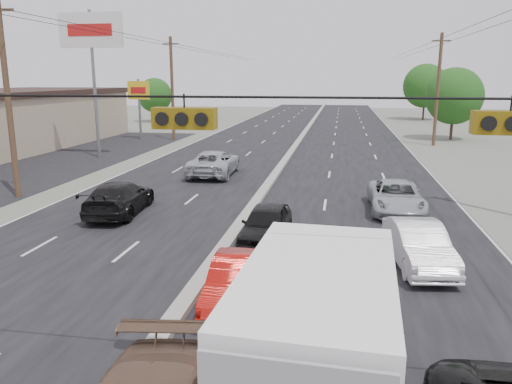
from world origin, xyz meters
TOP-DOWN VIEW (x-y plane):
  - road_surface at (0.00, 30.00)m, footprint 20.00×160.00m
  - center_median at (0.00, 30.00)m, footprint 0.50×160.00m
  - parking_lot at (-17.00, 25.00)m, footprint 10.00×42.00m
  - utility_pole_left_b at (-12.50, 15.00)m, footprint 1.60×0.30m
  - utility_pole_left_c at (-12.50, 40.00)m, footprint 1.60×0.30m
  - utility_pole_right_c at (12.50, 40.00)m, footprint 1.60×0.30m
  - traffic_signals at (1.40, 0.00)m, footprint 25.00×0.30m
  - pole_sign_billboard at (-14.50, 28.00)m, footprint 5.00×0.25m
  - pole_sign_far at (-16.00, 40.00)m, footprint 2.20×0.25m
  - tree_left_far at (-22.00, 60.00)m, footprint 4.80×4.80m
  - tree_right_mid at (15.00, 45.00)m, footprint 5.60×5.60m
  - tree_right_far at (16.00, 70.00)m, footprint 6.40×6.40m
  - box_truck at (3.83, -0.04)m, footprint 2.59×6.54m
  - red_sedan at (1.40, 4.54)m, footprint 1.50×4.01m
  - queue_car_a at (1.40, 9.86)m, footprint 1.76×4.20m
  - queue_car_b at (6.70, 8.30)m, footprint 2.10×4.55m
  - queue_car_c at (6.67, 15.29)m, footprint 2.39×5.08m
  - oncoming_near at (-5.84, 12.82)m, footprint 2.53×5.29m
  - oncoming_far at (-3.89, 22.57)m, footprint 2.81×5.76m

SIDE VIEW (x-z plane):
  - road_surface at x=0.00m, z-range -0.01..0.01m
  - parking_lot at x=-17.00m, z-range -0.01..0.01m
  - center_median at x=0.00m, z-range 0.00..0.20m
  - red_sedan at x=1.40m, z-range 0.00..1.31m
  - queue_car_c at x=6.67m, z-range 0.00..1.41m
  - queue_car_a at x=1.40m, z-range 0.00..1.42m
  - queue_car_b at x=6.70m, z-range 0.00..1.44m
  - oncoming_near at x=-5.84m, z-range 0.00..1.49m
  - oncoming_far at x=-3.89m, z-range 0.00..1.58m
  - box_truck at x=3.83m, z-range 0.04..3.30m
  - tree_left_far at x=-22.00m, z-range 0.66..6.78m
  - tree_right_mid at x=15.00m, z-range 0.77..7.91m
  - pole_sign_far at x=-16.00m, z-range 1.41..7.41m
  - tree_right_far at x=16.00m, z-range 0.88..9.04m
  - utility_pole_left_b at x=-12.50m, z-range 0.11..10.11m
  - utility_pole_left_c at x=-12.50m, z-range 0.11..10.11m
  - utility_pole_right_c at x=12.50m, z-range 0.11..10.11m
  - traffic_signals at x=1.40m, z-range 5.22..5.77m
  - pole_sign_billboard at x=-14.50m, z-range 3.37..14.37m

